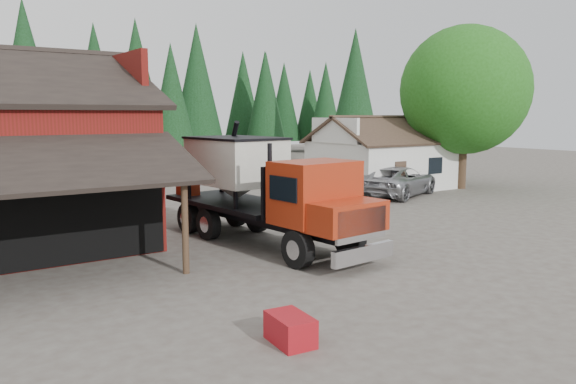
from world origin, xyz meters
TOP-DOWN VIEW (x-y plane):
  - ground at (0.00, 0.00)m, footprint 120.00×120.00m
  - farmhouse at (13.00, 13.00)m, footprint 8.60×6.42m
  - deciduous_tree at (17.01, 9.97)m, footprint 8.00×8.00m
  - conifer_backdrop at (0.00, 42.00)m, footprint 76.00×16.00m
  - near_pine_b at (6.00, 30.00)m, footprint 3.96×3.96m
  - near_pine_c at (22.00, 26.00)m, footprint 4.84×4.84m
  - near_pine_d at (-4.00, 34.00)m, footprint 5.28×5.28m
  - feed_truck at (-1.67, 4.03)m, footprint 3.53×10.06m
  - silver_car at (11.35, 10.00)m, footprint 6.82×4.90m
  - equip_box at (-6.00, -3.89)m, footprint 0.81×1.17m

SIDE VIEW (x-z plane):
  - ground at x=0.00m, z-range 0.00..0.00m
  - conifer_backdrop at x=0.00m, z-range -8.00..8.00m
  - equip_box at x=-6.00m, z-range 0.00..0.60m
  - silver_car at x=11.35m, z-range 0.00..1.72m
  - farmhouse at x=13.00m, z-range -0.66..3.99m
  - feed_truck at x=-1.67m, z-range -0.14..4.31m
  - near_pine_b at x=6.00m, z-range 0.69..11.09m
  - deciduous_tree at x=17.01m, z-range 0.81..11.01m
  - near_pine_c at x=22.00m, z-range 0.69..13.09m
  - near_pine_d at x=-4.00m, z-range 0.69..14.09m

